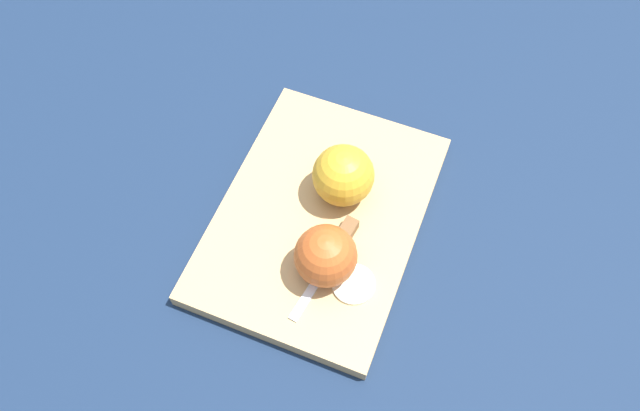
{
  "coord_description": "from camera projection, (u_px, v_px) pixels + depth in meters",
  "views": [
    {
      "loc": [
        0.39,
        0.09,
        0.73
      ],
      "look_at": [
        0.0,
        0.0,
        0.04
      ],
      "focal_mm": 35.0,
      "sensor_mm": 36.0,
      "label": 1
    }
  ],
  "objects": [
    {
      "name": "apple_half_left",
      "position": [
        343.0,
        176.0,
        0.79
      ],
      "size": [
        0.08,
        0.08,
        0.08
      ],
      "rotation": [
        0.0,
        0.0,
        0.28
      ],
      "color": "gold",
      "rests_on": "cutting_board"
    },
    {
      "name": "knife",
      "position": [
        337.0,
        246.0,
        0.78
      ],
      "size": [
        0.15,
        0.06,
        0.02
      ],
      "rotation": [
        0.0,
        0.0,
        -0.31
      ],
      "color": "silver",
      "rests_on": "cutting_board"
    },
    {
      "name": "apple_slice",
      "position": [
        354.0,
        284.0,
        0.76
      ],
      "size": [
        0.05,
        0.05,
        0.0
      ],
      "color": "beige",
      "rests_on": "cutting_board"
    },
    {
      "name": "cutting_board",
      "position": [
        320.0,
        217.0,
        0.82
      ],
      "size": [
        0.39,
        0.31,
        0.02
      ],
      "color": "tan",
      "rests_on": "ground_plane"
    },
    {
      "name": "apple_half_right",
      "position": [
        326.0,
        256.0,
        0.74
      ],
      "size": [
        0.08,
        0.08,
        0.08
      ],
      "rotation": [
        0.0,
        0.0,
        1.84
      ],
      "color": "#AD4C1E",
      "rests_on": "cutting_board"
    },
    {
      "name": "ground_plane",
      "position": [
        320.0,
        221.0,
        0.83
      ],
      "size": [
        4.0,
        4.0,
        0.0
      ],
      "primitive_type": "plane",
      "color": "#14233D"
    }
  ]
}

